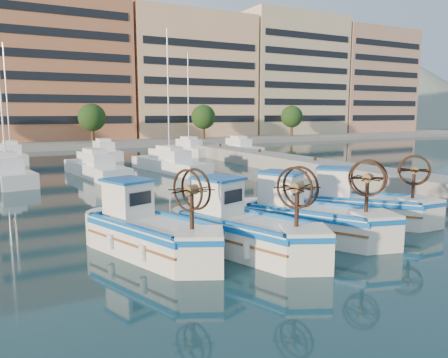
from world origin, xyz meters
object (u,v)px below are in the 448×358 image
at_px(fishing_boat_b, 243,227).
at_px(fishing_boat_c, 308,216).
at_px(fishing_boat_d, 360,204).
at_px(fishing_boat_a, 149,229).

xyz_separation_m(fishing_boat_b, fishing_boat_c, (3.14, 0.32, -0.00)).
bearing_deg(fishing_boat_d, fishing_boat_b, 147.27).
bearing_deg(fishing_boat_b, fishing_boat_c, -13.72).
bearing_deg(fishing_boat_a, fishing_boat_b, -42.21).
relative_size(fishing_boat_a, fishing_boat_b, 0.99).
distance_m(fishing_boat_a, fishing_boat_d, 9.70).
distance_m(fishing_boat_b, fishing_boat_c, 3.16).
relative_size(fishing_boat_a, fishing_boat_c, 1.00).
distance_m(fishing_boat_a, fishing_boat_c, 6.20).
height_order(fishing_boat_a, fishing_boat_c, fishing_boat_c).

